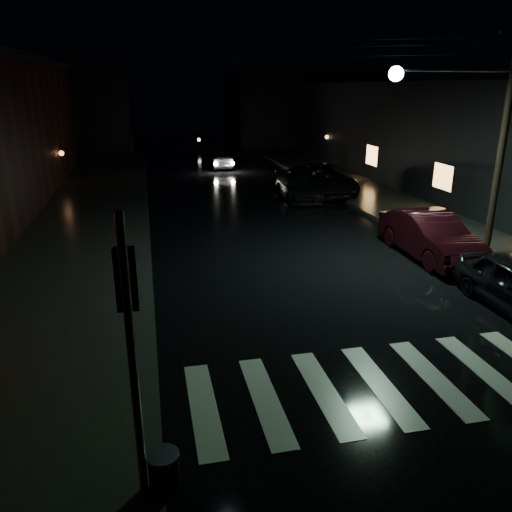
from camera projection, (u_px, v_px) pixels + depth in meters
ground at (272, 415)px, 9.20m from camera, size 120.00×120.00×0.00m
sidewalk_left at (77, 228)px, 21.11m from camera, size 6.00×44.00×0.15m
sidewalk_right at (402, 210)px, 24.14m from camera, size 4.00×44.00×0.15m
building_right at (486, 137)px, 28.30m from camera, size 10.00×40.00×6.00m
building_far_left at (56, 105)px, 47.48m from camera, size 14.00×10.00×8.00m
building_far_right at (297, 109)px, 52.50m from camera, size 14.00×10.00×7.00m
crosswalk at (407, 381)px, 10.27m from camera, size 9.00×3.00×0.01m
signal_pole_corner at (149, 407)px, 6.92m from camera, size 0.68×0.61×4.20m
utility_pole at (487, 124)px, 15.97m from camera, size 4.92×0.44×8.00m
parked_car_b at (430, 236)px, 17.44m from camera, size 1.72×4.86×1.60m
parked_car_c at (298, 187)px, 26.58m from camera, size 1.97×4.51×1.29m
parked_car_d at (322, 179)px, 27.84m from camera, size 2.72×5.83×1.62m
oncoming_car at (220, 159)px, 36.71m from camera, size 1.44×3.99×1.31m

